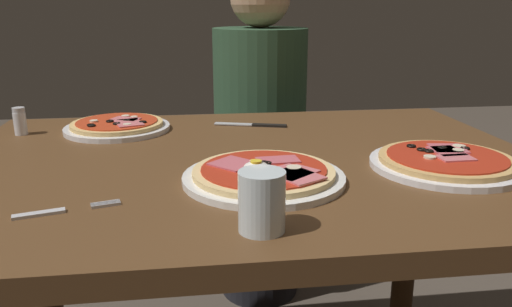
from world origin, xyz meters
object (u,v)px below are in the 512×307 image
(pizza_across_right, at_px, (446,162))
(dining_table, at_px, (249,207))
(pizza_across_left, at_px, (117,126))
(salt_shaker, at_px, (20,121))
(pizza_foreground, at_px, (264,175))
(knife, at_px, (255,125))
(fork, at_px, (59,211))
(water_glass_near, at_px, (262,206))
(diner_person, at_px, (260,149))

(pizza_across_right, bearing_deg, dining_table, 162.45)
(pizza_across_left, bearing_deg, salt_shaker, -177.30)
(pizza_foreground, height_order, salt_shaker, salt_shaker)
(dining_table, bearing_deg, knife, 79.96)
(fork, bearing_deg, dining_table, 37.89)
(pizza_foreground, height_order, pizza_across_right, pizza_foreground)
(dining_table, bearing_deg, pizza_across_left, 137.36)
(water_glass_near, bearing_deg, knife, 83.48)
(dining_table, relative_size, pizza_across_right, 4.19)
(knife, distance_m, salt_shaker, 0.58)
(water_glass_near, bearing_deg, pizza_across_left, 113.76)
(pizza_across_right, bearing_deg, diner_person, 106.48)
(pizza_across_right, relative_size, water_glass_near, 3.35)
(knife, xyz_separation_m, salt_shaker, (-0.58, -0.02, 0.03))
(salt_shaker, bearing_deg, knife, 1.50)
(pizza_across_right, xyz_separation_m, knife, (-0.32, 0.40, -0.01))
(pizza_foreground, distance_m, pizza_across_left, 0.52)
(water_glass_near, distance_m, diner_person, 1.10)
(pizza_foreground, relative_size, water_glass_near, 3.37)
(salt_shaker, xyz_separation_m, diner_person, (0.65, 0.45, -0.22))
(pizza_foreground, bearing_deg, knife, 84.81)
(pizza_foreground, height_order, knife, pizza_foreground)
(diner_person, bearing_deg, water_glass_near, 82.14)
(pizza_foreground, height_order, diner_person, diner_person)
(dining_table, distance_m, pizza_foreground, 0.19)
(salt_shaker, distance_m, diner_person, 0.82)
(pizza_foreground, bearing_deg, water_glass_near, -99.29)
(pizza_foreground, relative_size, salt_shaker, 4.36)
(salt_shaker, bearing_deg, fork, -68.11)
(dining_table, xyz_separation_m, pizza_across_left, (-0.30, 0.28, 0.12))
(pizza_across_right, distance_m, diner_person, 0.89)
(salt_shaker, bearing_deg, pizza_foreground, -37.60)
(water_glass_near, bearing_deg, dining_table, 86.32)
(water_glass_near, distance_m, fork, 0.32)
(diner_person, bearing_deg, salt_shaker, 34.84)
(fork, relative_size, salt_shaker, 2.32)
(dining_table, xyz_separation_m, fork, (-0.32, -0.25, 0.11))
(pizza_across_left, distance_m, pizza_across_right, 0.78)
(fork, xyz_separation_m, knife, (0.37, 0.53, 0.00))
(pizza_across_left, relative_size, water_glass_near, 3.00)
(dining_table, distance_m, fork, 0.42)
(dining_table, distance_m, diner_person, 0.73)
(pizza_across_left, xyz_separation_m, fork, (-0.02, -0.52, -0.01))
(dining_table, height_order, pizza_across_right, pizza_across_right)
(fork, height_order, salt_shaker, salt_shaker)
(knife, relative_size, diner_person, 0.16)
(pizza_across_right, xyz_separation_m, diner_person, (-0.25, 0.84, -0.20))
(dining_table, bearing_deg, pizza_foreground, -85.95)
(water_glass_near, xyz_separation_m, diner_person, (0.15, 1.07, -0.23))
(dining_table, bearing_deg, pizza_across_right, -17.55)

